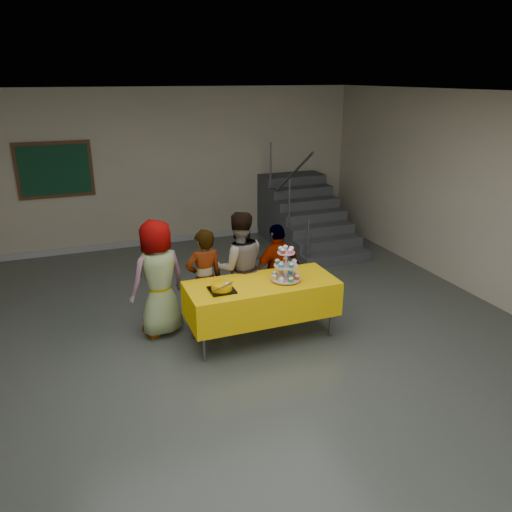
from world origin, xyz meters
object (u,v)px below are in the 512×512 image
Objects in this scene: staircase at (303,218)px; noticeboard at (55,170)px; schoolchild_a at (158,278)px; schoolchild_c at (239,267)px; cupcake_stand at (286,267)px; bear_cake at (222,286)px; schoolchild_b at (205,280)px; bake_table at (262,298)px; schoolchild_d at (278,271)px.

staircase is 4.74m from noticeboard.
schoolchild_a is 0.99× the size of schoolchild_c.
bear_cake is (-0.84, -0.02, -0.12)m from cupcake_stand.
schoolchild_a is at bearing -12.30° from schoolchild_b.
schoolchild_c is (-0.09, 0.59, 0.21)m from bake_table.
bear_cake is at bearing 19.11° from schoolchild_d.
staircase is at bearing -160.02° from schoolchild_a.
bake_table is 1.37× the size of schoolchild_b.
schoolchild_c is at bearing 98.84° from bake_table.
cupcake_stand is at bearing 128.63° from schoolchild_c.
bake_table is 0.61m from bear_cake.
bake_table is 4.96m from noticeboard.
schoolchild_a is 1.08m from schoolchild_c.
schoolchild_a is 1.18× the size of noticeboard.
schoolchild_c is (-0.39, 0.64, -0.18)m from cupcake_stand.
schoolchild_a is at bearing -73.05° from noticeboard.
noticeboard reaches higher than schoolchild_b.
noticeboard reaches higher than schoolchild_d.
cupcake_stand is (0.30, -0.05, 0.39)m from bake_table.
bear_cake is 4.49m from staircase.
cupcake_stand is at bearing 64.18° from schoolchild_d.
bake_table is at bearing -123.17° from staircase.
schoolchild_b is 1.05× the size of noticeboard.
bake_table is 1.41× the size of schoolchild_d.
schoolchild_d reaches higher than cupcake_stand.
cupcake_stand is 0.34× the size of noticeboard.
staircase is (2.25, 3.44, -0.07)m from bake_table.
schoolchild_a is 1.62m from schoolchild_d.
schoolchild_d is (0.98, 0.59, -0.16)m from bear_cake.
noticeboard is (-2.20, 3.68, 0.83)m from schoolchild_c.
schoolchild_a is at bearing 6.30° from schoolchild_c.
noticeboard is at bearing -65.99° from schoolchild_d.
staircase reaches higher than schoolchild_d.
staircase is (2.79, 3.51, -0.34)m from bear_cake.
bake_table is 0.81m from schoolchild_b.
noticeboard is (-4.54, 0.84, 1.11)m from staircase.
bear_cake is at bearing -128.47° from staircase.
schoolchild_a is 1.12× the size of schoolchild_b.
bear_cake is 0.26× the size of schoolchild_b.
schoolchild_a is at bearing 156.04° from cupcake_stand.
noticeboard is at bearing -70.85° from schoolchild_b.
bear_cake is 0.23× the size of schoolchild_a.
schoolchild_d is (0.14, 0.57, -0.28)m from cupcake_stand.
cupcake_stand is 0.33× the size of schoolchild_d.
cupcake_stand is 0.29× the size of schoolchild_a.
schoolchild_c is (0.45, 0.66, -0.06)m from bear_cake.
bear_cake is at bearing -68.04° from noticeboard.
noticeboard is (-1.70, 3.74, 0.92)m from schoolchild_b.
cupcake_stand is 1.62m from schoolchild_a.
noticeboard is at bearing -92.68° from schoolchild_a.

